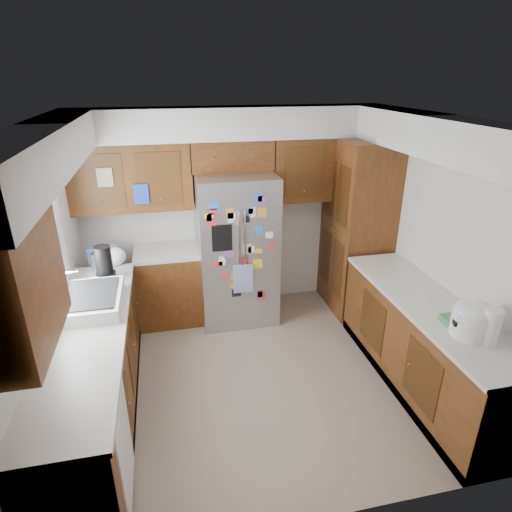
% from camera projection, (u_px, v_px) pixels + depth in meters
% --- Properties ---
extents(floor, '(3.60, 3.60, 0.00)m').
position_uv_depth(floor, '(258.00, 374.00, 4.38)').
color(floor, gray).
rests_on(floor, ground).
extents(room_shell, '(3.64, 3.24, 2.52)m').
position_uv_depth(room_shell, '(239.00, 192.00, 3.96)').
color(room_shell, silver).
rests_on(room_shell, ground).
extents(left_counter_run, '(1.36, 3.20, 0.92)m').
position_uv_depth(left_counter_run, '(115.00, 355.00, 3.96)').
color(left_counter_run, '#44260D').
rests_on(left_counter_run, ground).
extents(right_counter_run, '(0.63, 2.25, 0.92)m').
position_uv_depth(right_counter_run, '(423.00, 348.00, 4.08)').
color(right_counter_run, '#44260D').
rests_on(right_counter_run, ground).
extents(pantry, '(0.60, 0.90, 2.15)m').
position_uv_depth(pantry, '(357.00, 228.00, 5.28)').
color(pantry, '#44260D').
rests_on(pantry, ground).
extents(fridge, '(0.90, 0.79, 1.80)m').
position_uv_depth(fridge, '(237.00, 249.00, 5.10)').
color(fridge, '#97979C').
rests_on(fridge, ground).
extents(bridge_cabinet, '(0.96, 0.34, 0.35)m').
position_uv_depth(bridge_cabinet, '(232.00, 155.00, 4.88)').
color(bridge_cabinet, '#44260D').
rests_on(bridge_cabinet, fridge).
extents(fridge_top_items, '(0.70, 0.31, 0.25)m').
position_uv_depth(fridge_top_items, '(223.00, 129.00, 4.70)').
color(fridge_top_items, blue).
rests_on(fridge_top_items, bridge_cabinet).
extents(sink_assembly, '(0.52, 0.70, 0.37)m').
position_uv_depth(sink_assembly, '(91.00, 300.00, 3.78)').
color(sink_assembly, white).
rests_on(sink_assembly, left_counter_run).
extents(left_counter_clutter, '(0.40, 0.85, 0.38)m').
position_uv_depth(left_counter_clutter, '(106.00, 260.00, 4.42)').
color(left_counter_clutter, black).
rests_on(left_counter_clutter, left_counter_run).
extents(rice_cooker, '(0.33, 0.32, 0.29)m').
position_uv_depth(rice_cooker, '(473.00, 318.00, 3.35)').
color(rice_cooker, white).
rests_on(rice_cooker, right_counter_run).
extents(paper_towel, '(0.13, 0.13, 0.30)m').
position_uv_depth(paper_towel, '(491.00, 327.00, 3.23)').
color(paper_towel, white).
rests_on(paper_towel, right_counter_run).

